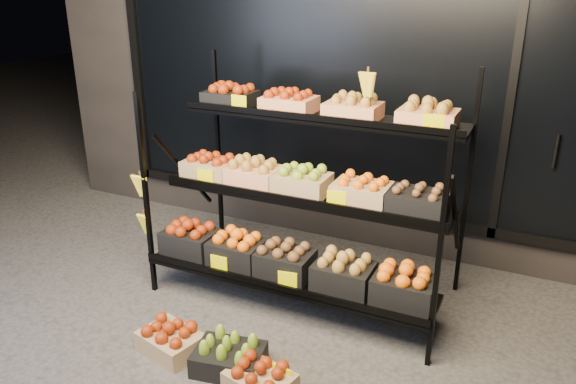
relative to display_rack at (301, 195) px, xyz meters
The scene contains 7 objects.
ground 0.99m from the display_rack, 88.54° to the right, with size 24.00×24.00×0.00m, color #514F4C.
building 2.21m from the display_rack, 89.55° to the left, with size 6.00×2.08×3.50m.
display_rack is the anchor object (origin of this frame).
tag_floor_b 1.28m from the display_rack, 71.45° to the right, with size 0.13×0.01×0.12m, color #EBE600.
floor_crate_left 1.28m from the display_rack, 114.84° to the right, with size 0.44×0.36×0.19m.
floor_crate_midleft 1.19m from the display_rack, 91.78° to the right, with size 0.45×0.37×0.20m.
floor_crate_midright 1.30m from the display_rack, 77.84° to the right, with size 0.42×0.34×0.19m.
Camera 1 is at (1.45, -2.73, 2.21)m, focal length 35.00 mm.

